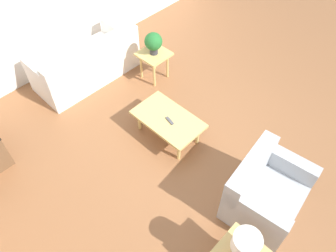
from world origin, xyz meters
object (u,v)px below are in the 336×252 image
sofa (87,64)px  table_lamp (246,244)px  potted_plant (153,42)px  armchair (264,192)px  coffee_table (168,120)px  side_table_plant (154,57)px

sofa → table_lamp: 3.96m
potted_plant → sofa: bearing=45.1°
sofa → armchair: 3.58m
potted_plant → table_lamp: bearing=150.6°
sofa → coffee_table: bearing=91.3°
side_table_plant → table_lamp: table_lamp is taller
sofa → coffee_table: size_ratio=1.77×
side_table_plant → coffee_table: bearing=144.0°
armchair → sofa: bearing=83.5°
side_table_plant → potted_plant: size_ratio=1.36×
coffee_table → side_table_plant: 1.37m
potted_plant → table_lamp: table_lamp is taller
table_lamp → side_table_plant: bearing=-29.4°
potted_plant → armchair: bearing=163.6°
sofa → armchair: (-3.58, -0.00, 0.01)m
sofa → table_lamp: table_lamp is taller
armchair → table_lamp: table_lamp is taller
armchair → side_table_plant: size_ratio=2.04×
armchair → table_lamp: (-0.25, 0.89, 0.46)m
side_table_plant → table_lamp: 3.48m
side_table_plant → table_lamp: (-3.02, 1.70, 0.35)m
coffee_table → armchair: bearing=179.6°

